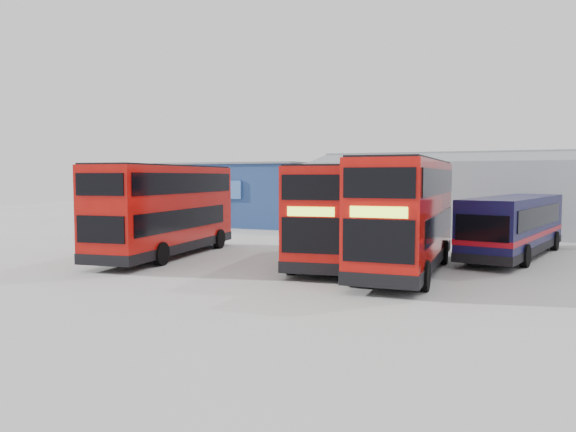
{
  "coord_description": "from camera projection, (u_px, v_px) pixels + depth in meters",
  "views": [
    {
      "loc": [
        8.46,
        -23.79,
        3.99
      ],
      "look_at": [
        -2.39,
        0.9,
        2.1
      ],
      "focal_mm": 35.0,
      "sensor_mm": 36.0,
      "label": 1
    }
  ],
  "objects": [
    {
      "name": "ground_plane",
      "position": [
        328.0,
        265.0,
        25.4
      ],
      "size": [
        120.0,
        120.0,
        0.0
      ],
      "primitive_type": "plane",
      "color": "#A1A19C",
      "rests_on": "ground"
    },
    {
      "name": "office_block",
      "position": [
        244.0,
        194.0,
        47.27
      ],
      "size": [
        12.3,
        8.32,
        5.12
      ],
      "color": "navy",
      "rests_on": "ground"
    },
    {
      "name": "maintenance_shed",
      "position": [
        527.0,
        196.0,
        40.26
      ],
      "size": [
        30.5,
        12.0,
        5.89
      ],
      "color": "gray",
      "rests_on": "ground"
    },
    {
      "name": "double_decker_left",
      "position": [
        166.0,
        211.0,
        27.99
      ],
      "size": [
        3.89,
        11.02,
        4.57
      ],
      "rotation": [
        0.0,
        0.0,
        3.26
      ],
      "color": "#B50E0A",
      "rests_on": "ground"
    },
    {
      "name": "double_decker_centre",
      "position": [
        336.0,
        215.0,
        25.94
      ],
      "size": [
        4.04,
        10.79,
        4.46
      ],
      "rotation": [
        0.0,
        0.0,
        0.15
      ],
      "color": "#B50E0A",
      "rests_on": "ground"
    },
    {
      "name": "double_decker_right",
      "position": [
        406.0,
        216.0,
        23.38
      ],
      "size": [
        3.23,
        11.25,
        4.71
      ],
      "rotation": [
        0.0,
        0.0,
        0.05
      ],
      "color": "#B50E0A",
      "rests_on": "ground"
    },
    {
      "name": "single_decker_blue",
      "position": [
        514.0,
        227.0,
        27.82
      ],
      "size": [
        4.67,
        11.33,
        3.0
      ],
      "rotation": [
        0.0,
        0.0,
        2.94
      ],
      "color": "#0D113B",
      "rests_on": "ground"
    },
    {
      "name": "panel_van",
      "position": [
        157.0,
        212.0,
        44.99
      ],
      "size": [
        3.48,
        5.15,
        2.1
      ],
      "rotation": [
        0.0,
        0.0,
        -0.36
      ],
      "color": "silver",
      "rests_on": "ground"
    }
  ]
}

